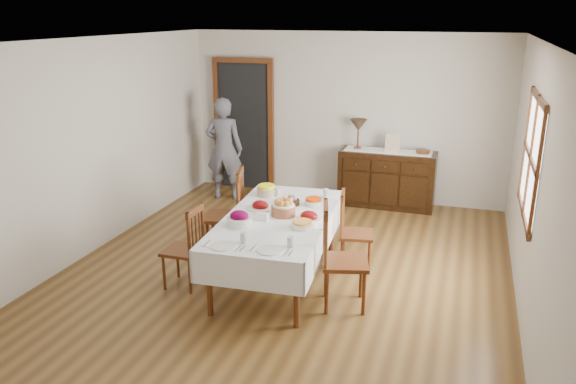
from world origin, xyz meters
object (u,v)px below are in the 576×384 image
(person, at_px, (224,146))
(table_lamp, at_px, (358,126))
(chair_right_near, at_px, (340,256))
(dining_table, at_px, (278,224))
(chair_left_far, at_px, (229,212))
(chair_right_far, at_px, (352,230))
(chair_left_near, at_px, (186,246))
(sideboard, at_px, (387,179))

(person, xyz_separation_m, table_lamp, (2.04, 0.44, 0.35))
(chair_right_near, xyz_separation_m, person, (-2.53, 2.85, 0.32))
(dining_table, height_order, chair_right_near, chair_right_near)
(table_lamp, bearing_deg, chair_left_far, -114.35)
(dining_table, relative_size, chair_left_far, 2.09)
(chair_left_far, height_order, person, person)
(chair_left_far, xyz_separation_m, person, (-0.95, 1.98, 0.32))
(chair_right_far, bearing_deg, dining_table, 119.50)
(dining_table, bearing_deg, chair_left_near, -156.59)
(chair_right_near, xyz_separation_m, sideboard, (-0.01, 3.26, -0.12))
(chair_right_near, relative_size, person, 0.63)
(sideboard, bearing_deg, dining_table, -104.83)
(chair_left_near, relative_size, chair_right_far, 1.00)
(chair_left_far, xyz_separation_m, chair_right_near, (1.59, -0.86, 0.00))
(chair_left_near, height_order, table_lamp, table_lamp)
(chair_left_far, distance_m, sideboard, 2.87)
(chair_left_far, bearing_deg, sideboard, 131.71)
(chair_right_far, bearing_deg, chair_right_near, 174.37)
(dining_table, xyz_separation_m, chair_right_near, (0.78, -0.36, -0.11))
(dining_table, distance_m, chair_right_near, 0.87)
(chair_right_far, bearing_deg, chair_left_near, 113.32)
(dining_table, height_order, chair_left_far, chair_left_far)
(chair_left_near, distance_m, sideboard, 3.74)
(chair_right_far, xyz_separation_m, sideboard, (0.05, 2.32, -0.03))
(chair_right_near, distance_m, person, 3.83)
(chair_left_near, bearing_deg, chair_right_near, 92.52)
(dining_table, relative_size, chair_left_near, 2.44)
(dining_table, xyz_separation_m, person, (-1.75, 2.49, 0.20))
(person, relative_size, table_lamp, 3.77)
(chair_left_far, distance_m, table_lamp, 2.75)
(chair_left_near, relative_size, person, 0.53)
(table_lamp, bearing_deg, dining_table, -95.68)
(chair_left_far, xyz_separation_m, table_lamp, (1.10, 2.42, 0.67))
(dining_table, relative_size, person, 1.30)
(sideboard, relative_size, table_lamp, 3.14)
(sideboard, bearing_deg, person, -170.65)
(dining_table, xyz_separation_m, sideboard, (0.77, 2.90, -0.23))
(chair_right_near, bearing_deg, chair_left_near, 77.85)
(table_lamp, bearing_deg, chair_right_far, -79.69)
(sideboard, relative_size, person, 0.83)
(dining_table, xyz_separation_m, chair_left_near, (-0.89, -0.45, -0.20))
(chair_left_near, xyz_separation_m, chair_left_far, (0.08, 0.95, 0.08))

